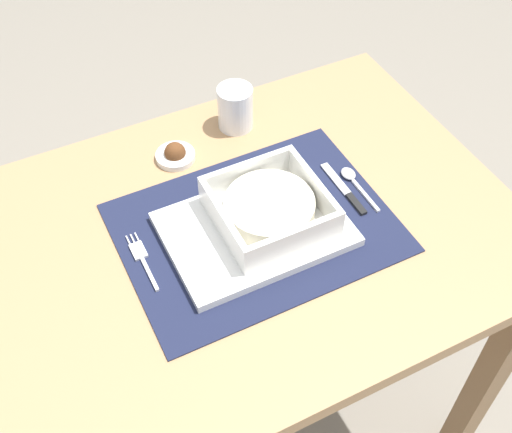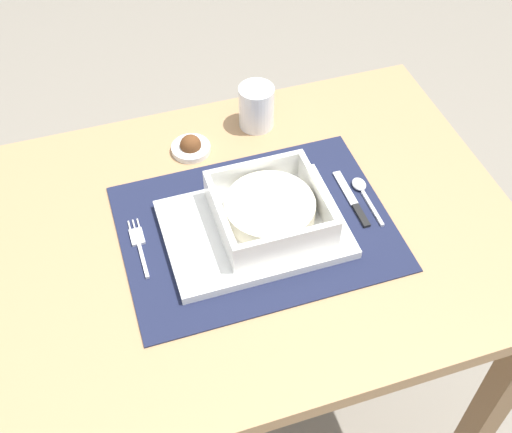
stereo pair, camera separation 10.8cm
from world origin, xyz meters
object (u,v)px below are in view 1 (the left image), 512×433
at_px(porridge_bowl, 269,209).
at_px(condiment_saucer, 175,154).
at_px(dining_table, 242,272).
at_px(butter_knife, 346,191).
at_px(fork, 141,257).
at_px(drinking_glass, 235,110).
at_px(spoon, 352,178).

bearing_deg(porridge_bowl, condiment_saucer, 109.62).
distance_m(dining_table, butter_knife, 0.24).
relative_size(porridge_bowl, fork, 1.41).
bearing_deg(condiment_saucer, butter_knife, -42.91).
bearing_deg(drinking_glass, dining_table, -113.49).
bearing_deg(fork, butter_knife, -5.01).
xyz_separation_m(dining_table, drinking_glass, (0.11, 0.25, 0.16)).
distance_m(dining_table, fork, 0.21).
bearing_deg(spoon, porridge_bowl, -171.60).
bearing_deg(spoon, fork, 179.66).
xyz_separation_m(butter_knife, drinking_glass, (-0.10, 0.25, 0.03)).
xyz_separation_m(fork, drinking_glass, (0.28, 0.23, 0.03)).
xyz_separation_m(spoon, condiment_saucer, (-0.26, 0.20, 0.00)).
distance_m(spoon, condiment_saucer, 0.33).
bearing_deg(drinking_glass, butter_knife, -69.52).
xyz_separation_m(dining_table, fork, (-0.17, 0.02, 0.12)).
bearing_deg(condiment_saucer, fork, -125.22).
bearing_deg(fork, spoon, -1.63).
xyz_separation_m(porridge_bowl, drinking_glass, (0.06, 0.26, -0.00)).
height_order(fork, spoon, spoon).
height_order(dining_table, drinking_glass, drinking_glass).
height_order(dining_table, butter_knife, butter_knife).
bearing_deg(condiment_saucer, porridge_bowl, -70.38).
distance_m(dining_table, condiment_saucer, 0.25).
distance_m(porridge_bowl, butter_knife, 0.16).
relative_size(spoon, drinking_glass, 1.33).
bearing_deg(porridge_bowl, spoon, 8.45).
height_order(butter_knife, condiment_saucer, condiment_saucer).
bearing_deg(drinking_glass, spoon, -62.56).
height_order(fork, condiment_saucer, condiment_saucer).
bearing_deg(condiment_saucer, dining_table, -81.06).
xyz_separation_m(porridge_bowl, spoon, (0.18, 0.03, -0.03)).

